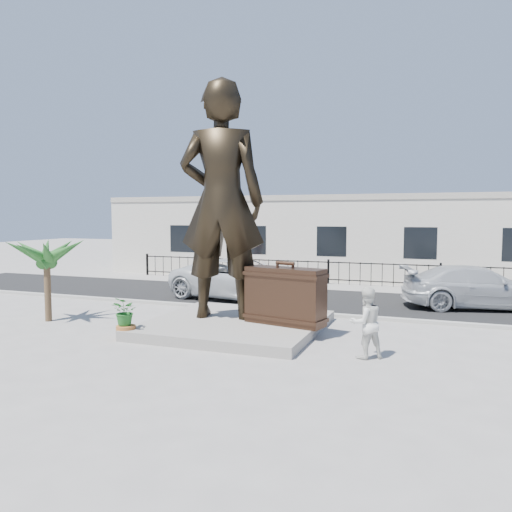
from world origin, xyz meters
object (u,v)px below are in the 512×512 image
at_px(suitcase, 285,296).
at_px(tourist, 366,323).
at_px(statue, 221,201).
at_px(car_white, 242,279).

distance_m(suitcase, tourist, 3.20).
bearing_deg(statue, tourist, 144.62).
relative_size(statue, car_white, 1.20).
height_order(statue, car_white, statue).
bearing_deg(statue, suitcase, 160.15).
bearing_deg(car_white, tourist, -129.12).
distance_m(statue, car_white, 6.13).
bearing_deg(tourist, statue, -56.88).
height_order(suitcase, car_white, suitcase).
xyz_separation_m(suitcase, tourist, (2.67, -1.75, -0.26)).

